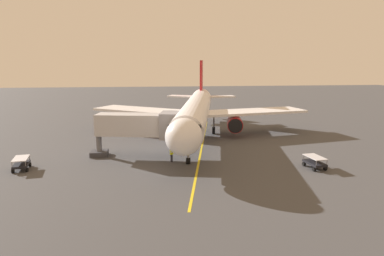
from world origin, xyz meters
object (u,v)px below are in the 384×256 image
Objects in this scene: jet_bridge at (145,126)px; baggage_cart_near_nose at (21,164)px; airplane at (196,111)px; ground_crew_marshaller at (172,154)px; baggage_cart_portside at (315,162)px.

jet_bridge is 4.11× the size of baggage_cart_near_nose.
airplane is 13.69m from ground_crew_marshaller.
jet_bridge reaches higher than ground_crew_marshaller.
baggage_cart_portside is at bearing 160.01° from jet_bridge.
airplane reaches higher than ground_crew_marshaller.
baggage_cart_portside is (-15.00, 4.03, -0.23)m from ground_crew_marshaller.
baggage_cart_portside is (-10.60, 16.61, -3.35)m from airplane.
baggage_cart_near_nose is at bearing 33.87° from airplane.
baggage_cart_near_nose is 30.98m from baggage_cart_portside.
baggage_cart_portside is at bearing 174.39° from baggage_cart_near_nose.
airplane reaches higher than baggage_cart_portside.
baggage_cart_near_nose is 1.02× the size of baggage_cart_portside.
ground_crew_marshaller is 0.61× the size of baggage_cart_near_nose.
ground_crew_marshaller reaches higher than baggage_cart_near_nose.
ground_crew_marshaller is 15.86m from baggage_cart_near_nose.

